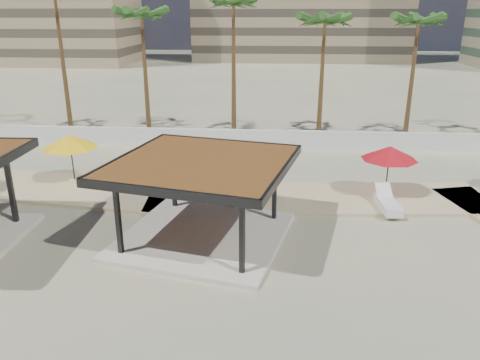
% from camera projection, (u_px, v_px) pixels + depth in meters
% --- Properties ---
extents(ground, '(200.00, 200.00, 0.00)m').
position_uv_depth(ground, '(273.00, 276.00, 15.85)').
color(ground, tan).
rests_on(ground, ground).
extents(promenade, '(44.45, 7.97, 0.24)m').
position_uv_depth(promenade, '(315.00, 194.00, 22.88)').
color(promenade, '#C6B284').
rests_on(promenade, ground).
extents(boundary_wall, '(56.00, 0.30, 1.20)m').
position_uv_depth(boundary_wall, '(275.00, 139.00, 30.66)').
color(boundary_wall, silver).
rests_on(boundary_wall, ground).
extents(pavilion_central, '(7.66, 7.66, 3.24)m').
position_uv_depth(pavilion_central, '(202.00, 193.00, 17.89)').
color(pavilion_central, beige).
rests_on(pavilion_central, ground).
extents(umbrella_b, '(3.42, 3.42, 2.46)m').
position_uv_depth(umbrella_b, '(70.00, 142.00, 23.52)').
color(umbrella_b, beige).
rests_on(umbrella_b, promenade).
extents(umbrella_c, '(3.54, 3.54, 2.37)m').
position_uv_depth(umbrella_c, '(390.00, 153.00, 21.92)').
color(umbrella_c, beige).
rests_on(umbrella_c, promenade).
extents(lounger_a, '(1.47, 2.01, 0.74)m').
position_uv_depth(lounger_a, '(234.00, 197.00, 21.70)').
color(lounger_a, silver).
rests_on(lounger_a, promenade).
extents(lounger_b, '(0.91, 2.31, 0.86)m').
position_uv_depth(lounger_b, '(388.00, 204.00, 20.85)').
color(lounger_b, silver).
rests_on(lounger_b, promenade).
extents(palm_c, '(3.00, 3.00, 9.19)m').
position_uv_depth(palm_c, '(142.00, 19.00, 30.76)').
color(palm_c, brown).
rests_on(palm_c, ground).
extents(palm_d, '(3.00, 3.00, 9.94)m').
position_uv_depth(palm_d, '(233.00, 8.00, 30.85)').
color(palm_d, brown).
rests_on(palm_d, ground).
extents(palm_e, '(3.00, 3.00, 8.82)m').
position_uv_depth(palm_e, '(325.00, 25.00, 30.31)').
color(palm_e, brown).
rests_on(palm_e, ground).
extents(palm_f, '(3.00, 3.00, 8.80)m').
position_uv_depth(palm_f, '(418.00, 25.00, 30.07)').
color(palm_f, brown).
rests_on(palm_f, ground).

